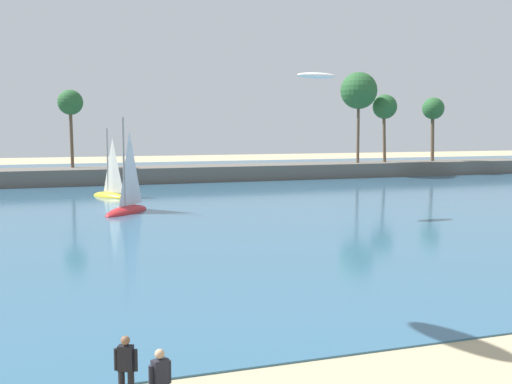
{
  "coord_description": "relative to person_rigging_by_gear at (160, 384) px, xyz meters",
  "views": [
    {
      "loc": [
        -7.42,
        -5.61,
        6.31
      ],
      "look_at": [
        -0.84,
        13.73,
        4.14
      ],
      "focal_mm": 42.75,
      "sensor_mm": 36.0,
      "label": 1
    }
  ],
  "objects": [
    {
      "name": "sailboat_near_shore",
      "position": [
        3.07,
        43.5,
        -0.24
      ],
      "size": [
        3.54,
        4.61,
        6.62
      ],
      "color": "yellow",
      "rests_on": "sea"
    },
    {
      "name": "sea",
      "position": [
        5.35,
        50.0,
        -0.86
      ],
      "size": [
        220.0,
        95.59,
        0.06
      ],
      "primitive_type": "cube",
      "color": "#33607F",
      "rests_on": "ground"
    },
    {
      "name": "person_at_waterline",
      "position": [
        -0.59,
        1.06,
        0.0
      ],
      "size": [
        0.51,
        0.33,
        1.67
      ],
      "color": "black",
      "rests_on": "ground"
    },
    {
      "name": "person_rigging_by_gear",
      "position": [
        0.0,
        0.0,
        0.0
      ],
      "size": [
        0.51,
        0.32,
        1.67
      ],
      "color": "#23232D",
      "rests_on": "ground"
    },
    {
      "name": "palm_headland",
      "position": [
        5.48,
        57.76,
        1.92
      ],
      "size": [
        110.59,
        6.06,
        13.26
      ],
      "color": "#605B54",
      "rests_on": "ground"
    },
    {
      "name": "sailboat_mid_bay",
      "position": [
        3.28,
        32.81,
        -0.16
      ],
      "size": [
        4.4,
        5.04,
        7.5
      ],
      "color": "red",
      "rests_on": "sea"
    },
    {
      "name": "kite_aloft_low_near_shore",
      "position": [
        15.41,
        26.19,
        8.95
      ],
      "size": [
        2.94,
        1.16,
        0.47
      ],
      "primitive_type": "ellipsoid",
      "rotation": [
        -0.07,
        0.0,
        3.19
      ],
      "color": "white"
    }
  ]
}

